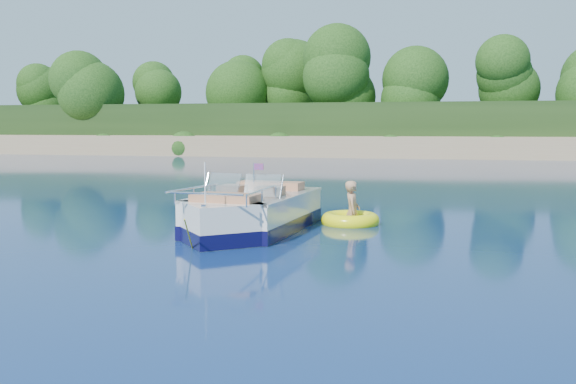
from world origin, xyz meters
name	(u,v)px	position (x,y,z in m)	size (l,w,h in m)	color
ground	(190,254)	(0.00, 0.00, 0.00)	(160.00, 160.00, 0.00)	#0A1E4A
shoreline	(399,137)	(0.00, 63.77, 0.98)	(170.00, 59.00, 6.00)	#9C7F5A
treeline	(384,84)	(0.04, 41.01, 5.55)	(150.00, 7.12, 8.19)	black
motorboat	(249,216)	(0.37, 2.46, 0.35)	(2.31, 5.49, 1.83)	silver
tow_tube	(350,220)	(2.32, 4.10, 0.09)	(1.46, 1.46, 0.36)	#FDFD0C
boy	(352,224)	(2.36, 4.15, 0.00)	(0.54, 0.36, 1.49)	tan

